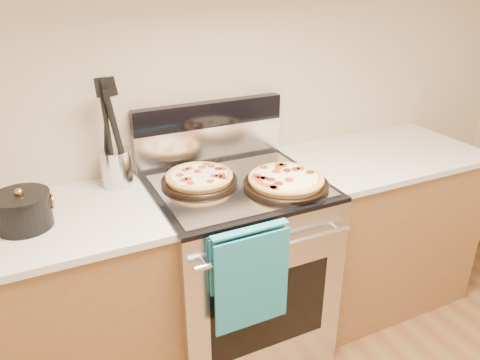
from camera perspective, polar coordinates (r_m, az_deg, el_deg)
name	(u,v)px	position (r m, az deg, el deg)	size (l,w,h in m)	color
wall_back	(205,73)	(2.28, -4.32, 12.86)	(4.00, 4.00, 0.00)	tan
range_body	(237,270)	(2.35, -0.38, -10.88)	(0.76, 0.68, 0.90)	#B7B7BC
oven_window	(270,311)	(2.11, 3.66, -15.64)	(0.56, 0.01, 0.40)	black
cooktop	(237,185)	(2.11, -0.42, -0.67)	(0.76, 0.68, 0.02)	black
backsplash_lower	(210,143)	(2.33, -3.69, 4.49)	(0.76, 0.06, 0.18)	silver
backsplash_upper	(209,114)	(2.29, -3.79, 8.02)	(0.76, 0.06, 0.12)	black
oven_handle	(277,247)	(1.87, 4.55, -8.16)	(0.03, 0.03, 0.70)	silver
dish_towel	(250,276)	(1.88, 1.21, -11.60)	(0.32, 0.05, 0.42)	#1B6D8A
foil_sheet	(239,185)	(2.08, -0.07, -0.67)	(0.70, 0.55, 0.01)	gray
cabinet_left	(47,321)	(2.23, -22.48, -15.60)	(1.00, 0.62, 0.88)	brown
countertop_left	(26,228)	(1.98, -24.59, -5.40)	(1.02, 0.64, 0.03)	#B7AFA4
cabinet_right	(373,229)	(2.80, 15.93, -5.77)	(1.00, 0.62, 0.88)	brown
countertop_right	(383,155)	(2.61, 17.08, 2.90)	(1.02, 0.64, 0.03)	#B7AFA4
pepperoni_pizza_back	(199,178)	(2.10, -4.99, 0.24)	(0.34, 0.34, 0.05)	#C4863B
pepperoni_pizza_front	(286,181)	(2.07, 5.64, -0.11)	(0.37, 0.37, 0.05)	#C4863B
utensil_crock	(116,168)	(2.15, -14.83, 1.45)	(0.14, 0.14, 0.17)	silver
saucepan	(23,212)	(1.94, -24.93, -3.57)	(0.20, 0.20, 0.12)	black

